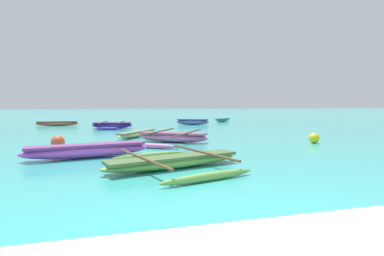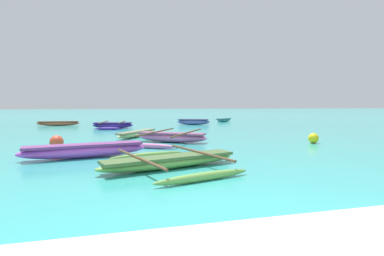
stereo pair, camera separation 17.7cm
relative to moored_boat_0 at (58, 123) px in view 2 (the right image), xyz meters
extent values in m
ellipsoid|color=#BD5E3B|center=(0.00, 0.00, -0.02)|extent=(3.32, 0.64, 0.37)
cube|color=brown|center=(0.00, 0.00, 0.12)|extent=(3.06, 0.60, 0.08)
ellipsoid|color=#49269D|center=(4.31, -3.73, 0.00)|extent=(2.99, 1.31, 0.42)
cube|color=navy|center=(4.31, -3.73, 0.17)|extent=(2.76, 1.24, 0.08)
cylinder|color=brown|center=(4.95, -3.84, 0.23)|extent=(0.62, 3.26, 0.07)
cylinder|color=brown|center=(3.67, -3.62, 0.23)|extent=(0.62, 3.26, 0.07)
ellipsoid|color=#49269D|center=(4.58, -2.11, -0.11)|extent=(1.74, 0.49, 0.20)
ellipsoid|color=#49269D|center=(4.03, -5.35, -0.11)|extent=(1.74, 0.49, 0.20)
ellipsoid|color=#6068B6|center=(10.95, -1.58, 0.03)|extent=(2.87, 1.70, 0.49)
cube|color=#414671|center=(10.95, -1.58, 0.24)|extent=(2.65, 1.59, 0.08)
ellipsoid|color=teal|center=(14.98, 1.85, -0.04)|extent=(2.12, 1.79, 0.34)
cube|color=#22595D|center=(14.98, 1.85, 0.09)|extent=(1.97, 1.66, 0.08)
ellipsoid|color=pink|center=(6.97, -12.83, 0.01)|extent=(3.20, 2.37, 0.44)
cube|color=#884A6E|center=(6.97, -12.83, 0.19)|extent=(2.96, 2.21, 0.08)
cylinder|color=brown|center=(7.60, -13.23, 0.25)|extent=(2.25, 3.56, 0.07)
cylinder|color=brown|center=(6.34, -12.44, 0.25)|extent=(2.25, 3.56, 0.07)
ellipsoid|color=pink|center=(8.06, -11.07, -0.11)|extent=(1.75, 1.19, 0.20)
ellipsoid|color=pink|center=(5.88, -14.59, -0.11)|extent=(1.75, 1.19, 0.20)
ellipsoid|color=#D2D688|center=(5.58, -10.12, -0.05)|extent=(2.44, 3.11, 0.32)
cube|color=#808257|center=(5.58, -10.12, 0.07)|extent=(2.26, 2.87, 0.08)
ellipsoid|color=#74AA4D|center=(5.91, -18.30, -0.04)|extent=(4.09, 1.82, 0.33)
cube|color=#4C6A37|center=(5.91, -18.30, 0.08)|extent=(3.77, 1.70, 0.08)
cylinder|color=brown|center=(6.79, -18.04, 0.14)|extent=(0.99, 3.14, 0.07)
cylinder|color=brown|center=(5.04, -18.56, 0.14)|extent=(0.99, 3.14, 0.07)
ellipsoid|color=#74AA4D|center=(5.45, -16.74, -0.11)|extent=(2.45, 0.90, 0.20)
ellipsoid|color=#74AA4D|center=(6.37, -19.86, -0.11)|extent=(2.45, 0.90, 0.20)
ellipsoid|color=#CD51D4|center=(3.51, -16.05, 0.01)|extent=(4.00, 1.38, 0.45)
cube|color=#7D3981|center=(3.51, -16.05, 0.20)|extent=(3.69, 1.30, 0.08)
sphere|color=yellow|center=(12.99, -14.77, 0.02)|extent=(0.45, 0.45, 0.45)
sphere|color=#E54C2D|center=(2.24, -13.63, 0.05)|extent=(0.52, 0.52, 0.52)
camera|label=1|loc=(4.29, -26.15, 1.50)|focal=28.00mm
camera|label=2|loc=(4.47, -26.19, 1.50)|focal=28.00mm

